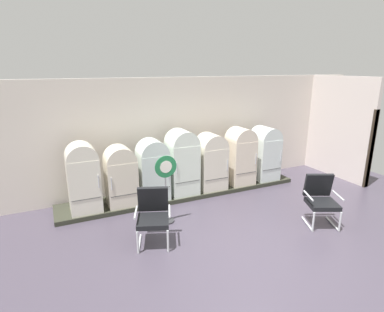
{
  "coord_description": "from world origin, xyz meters",
  "views": [
    {
      "loc": [
        -2.97,
        -3.85,
        3.16
      ],
      "look_at": [
        0.1,
        2.75,
        1.08
      ],
      "focal_mm": 29.56,
      "sensor_mm": 36.0,
      "label": 1
    }
  ],
  "objects_px": {
    "refrigerator_6": "(265,152)",
    "sign_stand": "(166,190)",
    "refrigerator_2": "(153,168)",
    "refrigerator_4": "(211,160)",
    "refrigerator_5": "(240,154)",
    "refrigerator_3": "(182,160)",
    "armchair_right": "(321,197)",
    "refrigerator_1": "(121,174)",
    "armchair_left": "(153,213)",
    "refrigerator_0": "(83,176)"
  },
  "relations": [
    {
      "from": "refrigerator_5",
      "to": "refrigerator_0",
      "type": "bearing_deg",
      "value": 179.91
    },
    {
      "from": "armchair_left",
      "to": "refrigerator_1",
      "type": "bearing_deg",
      "value": 96.88
    },
    {
      "from": "refrigerator_1",
      "to": "sign_stand",
      "type": "distance_m",
      "value": 1.27
    },
    {
      "from": "refrigerator_2",
      "to": "sign_stand",
      "type": "xyz_separation_m",
      "value": [
        -0.07,
        -1.06,
        -0.15
      ]
    },
    {
      "from": "refrigerator_6",
      "to": "refrigerator_5",
      "type": "bearing_deg",
      "value": -177.67
    },
    {
      "from": "refrigerator_0",
      "to": "refrigerator_3",
      "type": "relative_size",
      "value": 0.95
    },
    {
      "from": "refrigerator_2",
      "to": "refrigerator_4",
      "type": "height_order",
      "value": "refrigerator_2"
    },
    {
      "from": "refrigerator_6",
      "to": "armchair_left",
      "type": "xyz_separation_m",
      "value": [
        -3.8,
        -1.72,
        -0.32
      ]
    },
    {
      "from": "armchair_left",
      "to": "refrigerator_2",
      "type": "bearing_deg",
      "value": 71.69
    },
    {
      "from": "refrigerator_2",
      "to": "armchair_right",
      "type": "relative_size",
      "value": 1.41
    },
    {
      "from": "refrigerator_4",
      "to": "refrigerator_5",
      "type": "relative_size",
      "value": 0.95
    },
    {
      "from": "refrigerator_5",
      "to": "refrigerator_2",
      "type": "bearing_deg",
      "value": -179.64
    },
    {
      "from": "refrigerator_3",
      "to": "refrigerator_6",
      "type": "xyz_separation_m",
      "value": [
        2.49,
        0.01,
        -0.07
      ]
    },
    {
      "from": "refrigerator_2",
      "to": "armchair_right",
      "type": "xyz_separation_m",
      "value": [
        2.8,
        -2.42,
        -0.3
      ]
    },
    {
      "from": "armchair_left",
      "to": "sign_stand",
      "type": "relative_size",
      "value": 0.7
    },
    {
      "from": "refrigerator_3",
      "to": "armchair_right",
      "type": "bearing_deg",
      "value": -50.36
    },
    {
      "from": "refrigerator_0",
      "to": "refrigerator_4",
      "type": "relative_size",
      "value": 1.05
    },
    {
      "from": "refrigerator_2",
      "to": "refrigerator_5",
      "type": "relative_size",
      "value": 0.95
    },
    {
      "from": "refrigerator_0",
      "to": "refrigerator_1",
      "type": "relative_size",
      "value": 1.11
    },
    {
      "from": "refrigerator_3",
      "to": "armchair_right",
      "type": "relative_size",
      "value": 1.56
    },
    {
      "from": "refrigerator_6",
      "to": "armchair_left",
      "type": "distance_m",
      "value": 4.18
    },
    {
      "from": "refrigerator_5",
      "to": "refrigerator_6",
      "type": "distance_m",
      "value": 0.82
    },
    {
      "from": "refrigerator_2",
      "to": "refrigerator_6",
      "type": "relative_size",
      "value": 0.98
    },
    {
      "from": "sign_stand",
      "to": "refrigerator_5",
      "type": "bearing_deg",
      "value": 23.31
    },
    {
      "from": "refrigerator_1",
      "to": "refrigerator_6",
      "type": "xyz_separation_m",
      "value": [
        4.01,
        0.05,
        0.06
      ]
    },
    {
      "from": "refrigerator_0",
      "to": "refrigerator_6",
      "type": "distance_m",
      "value": 4.8
    },
    {
      "from": "refrigerator_0",
      "to": "sign_stand",
      "type": "relative_size",
      "value": 1.04
    },
    {
      "from": "refrigerator_1",
      "to": "sign_stand",
      "type": "relative_size",
      "value": 0.94
    },
    {
      "from": "refrigerator_5",
      "to": "armchair_left",
      "type": "height_order",
      "value": "refrigerator_5"
    },
    {
      "from": "refrigerator_5",
      "to": "sign_stand",
      "type": "relative_size",
      "value": 1.04
    },
    {
      "from": "refrigerator_4",
      "to": "armchair_left",
      "type": "bearing_deg",
      "value": -141.21
    },
    {
      "from": "refrigerator_2",
      "to": "armchair_right",
      "type": "distance_m",
      "value": 3.71
    },
    {
      "from": "refrigerator_2",
      "to": "refrigerator_4",
      "type": "relative_size",
      "value": 1.01
    },
    {
      "from": "refrigerator_2",
      "to": "armchair_right",
      "type": "bearing_deg",
      "value": -40.84
    },
    {
      "from": "refrigerator_6",
      "to": "armchair_right",
      "type": "relative_size",
      "value": 1.43
    },
    {
      "from": "refrigerator_2",
      "to": "refrigerator_5",
      "type": "bearing_deg",
      "value": 0.36
    },
    {
      "from": "refrigerator_1",
      "to": "armchair_right",
      "type": "height_order",
      "value": "refrigerator_1"
    },
    {
      "from": "armchair_left",
      "to": "sign_stand",
      "type": "distance_m",
      "value": 0.79
    },
    {
      "from": "refrigerator_3",
      "to": "armchair_right",
      "type": "xyz_separation_m",
      "value": [
        2.04,
        -2.46,
        -0.38
      ]
    },
    {
      "from": "armchair_left",
      "to": "refrigerator_3",
      "type": "bearing_deg",
      "value": 52.44
    },
    {
      "from": "refrigerator_0",
      "to": "refrigerator_1",
      "type": "bearing_deg",
      "value": -1.56
    },
    {
      "from": "refrigerator_1",
      "to": "armchair_right",
      "type": "distance_m",
      "value": 4.3
    },
    {
      "from": "refrigerator_0",
      "to": "armchair_right",
      "type": "distance_m",
      "value": 4.99
    },
    {
      "from": "refrigerator_4",
      "to": "refrigerator_2",
      "type": "bearing_deg",
      "value": -179.16
    },
    {
      "from": "refrigerator_3",
      "to": "refrigerator_4",
      "type": "distance_m",
      "value": 0.8
    },
    {
      "from": "refrigerator_1",
      "to": "refrigerator_5",
      "type": "bearing_deg",
      "value": 0.28
    },
    {
      "from": "refrigerator_6",
      "to": "sign_stand",
      "type": "bearing_deg",
      "value": -161.53
    },
    {
      "from": "refrigerator_4",
      "to": "armchair_right",
      "type": "height_order",
      "value": "refrigerator_4"
    },
    {
      "from": "refrigerator_3",
      "to": "armchair_right",
      "type": "height_order",
      "value": "refrigerator_3"
    },
    {
      "from": "refrigerator_3",
      "to": "refrigerator_4",
      "type": "relative_size",
      "value": 1.11
    }
  ]
}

